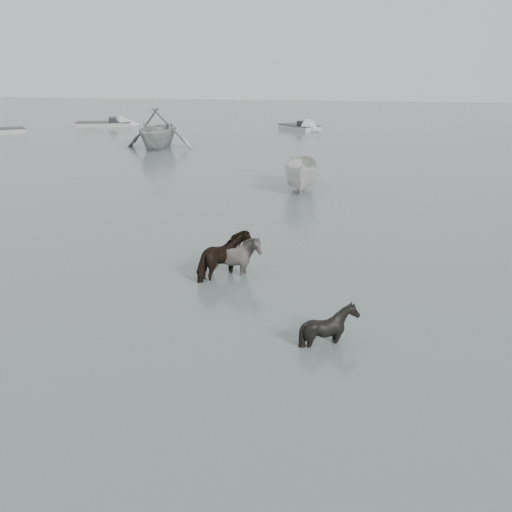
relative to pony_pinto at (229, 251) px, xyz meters
name	(u,v)px	position (x,y,z in m)	size (l,w,h in m)	color
ground	(191,305)	(-0.49, -2.23, -0.70)	(140.00, 140.00, 0.00)	#546460
pony_pinto	(229,251)	(0.00, 0.00, 0.00)	(0.76, 1.67, 1.41)	black
pony_dark	(226,251)	(-0.07, -0.08, 0.01)	(1.42, 1.22, 1.43)	black
pony_black	(330,316)	(2.85, -3.76, -0.12)	(0.95, 1.07, 1.18)	black
rowboat_trail	(158,126)	(-9.26, 23.25, 0.64)	(4.39, 5.09, 2.68)	#9FA29F
boat_small	(302,173)	(0.84, 11.77, 0.04)	(1.45, 3.85, 1.49)	silver
skiff_mid	(300,125)	(-1.45, 34.80, -0.33)	(4.73, 1.60, 0.75)	#B0B3B0
skiff_far	(104,122)	(-17.49, 34.64, -0.33)	(6.11, 1.60, 0.75)	#A4A7A4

